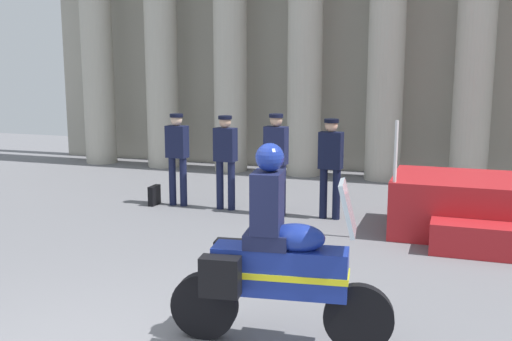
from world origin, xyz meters
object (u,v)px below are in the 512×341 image
reviewing_stand (487,209)px  officer_in_row_1 (225,155)px  briefcase_on_ground (154,195)px  officer_in_row_2 (276,156)px  motorcycle_with_rider (272,262)px  officer_in_row_3 (331,160)px  officer_in_row_0 (177,152)px

reviewing_stand → officer_in_row_1: bearing=175.4°
reviewing_stand → briefcase_on_ground: 5.73m
officer_in_row_2 → motorcycle_with_rider: (1.38, -4.66, -0.24)m
motorcycle_with_rider → officer_in_row_2: bearing=99.0°
officer_in_row_2 → officer_in_row_3: 0.94m
officer_in_row_0 → officer_in_row_1: officer_in_row_0 is taller
officer_in_row_1 → officer_in_row_0: bearing=4.4°
reviewing_stand → officer_in_row_3: reviewing_stand is taller
officer_in_row_0 → officer_in_row_3: bearing=-176.4°
officer_in_row_3 → motorcycle_with_rider: bearing=100.0°
motorcycle_with_rider → briefcase_on_ground: 5.97m
officer_in_row_2 → officer_in_row_3: size_ratio=1.04×
officer_in_row_0 → motorcycle_with_rider: size_ratio=0.81×
briefcase_on_ground → officer_in_row_2: bearing=0.5°
officer_in_row_2 → briefcase_on_ground: (-2.33, -0.02, -0.85)m
officer_in_row_1 → officer_in_row_3: officer_in_row_3 is taller
officer_in_row_3 → reviewing_stand: bearing=177.7°
officer_in_row_3 → briefcase_on_ground: (-3.27, -0.06, -0.81)m
officer_in_row_1 → officer_in_row_2: officer_in_row_2 is taller
reviewing_stand → motorcycle_with_rider: 4.85m
officer_in_row_1 → briefcase_on_ground: officer_in_row_1 is taller
officer_in_row_0 → briefcase_on_ground: size_ratio=4.68×
reviewing_stand → officer_in_row_3: size_ratio=1.65×
officer_in_row_0 → officer_in_row_1: size_ratio=1.00×
officer_in_row_1 → briefcase_on_ground: bearing=9.1°
reviewing_stand → officer_in_row_1: size_ratio=1.65×
officer_in_row_3 → officer_in_row_1: bearing=3.3°
officer_in_row_2 → officer_in_row_3: bearing=-173.0°
officer_in_row_2 → officer_in_row_3: officer_in_row_2 is taller
reviewing_stand → motorcycle_with_rider: (-2.01, -4.40, 0.37)m
officer_in_row_2 → motorcycle_with_rider: 4.86m
reviewing_stand → officer_in_row_3: bearing=173.1°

